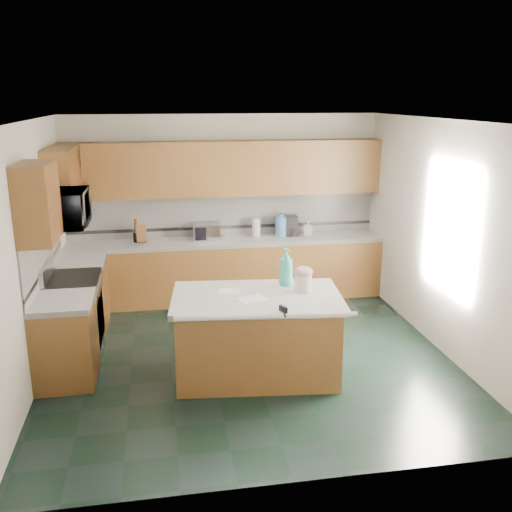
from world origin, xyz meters
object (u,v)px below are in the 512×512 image
object	(u,v)px
soap_bottle_island	(286,267)
toaster_oven	(207,232)
island_top	(257,298)
island_base	(257,338)
coffee_maker	(291,226)
treat_jar	(303,283)
knife_block	(142,234)

from	to	relation	value
soap_bottle_island	toaster_oven	bearing A→B (deg)	92.21
island_top	soap_bottle_island	world-z (taller)	soap_bottle_island
soap_bottle_island	island_base	bearing A→B (deg)	-157.83
island_base	coffee_maker	bearing A→B (deg)	75.35
toaster_oven	coffee_maker	world-z (taller)	coffee_maker
treat_jar	toaster_oven	bearing A→B (deg)	96.47
treat_jar	coffee_maker	world-z (taller)	coffee_maker
soap_bottle_island	knife_block	bearing A→B (deg)	111.16
island_base	soap_bottle_island	bearing A→B (deg)	43.14
soap_bottle_island	coffee_maker	world-z (taller)	soap_bottle_island
island_top	coffee_maker	size ratio (longest dim) A/B	5.91
island_base	soap_bottle_island	distance (m)	0.85
knife_block	coffee_maker	distance (m)	2.20
treat_jar	soap_bottle_island	world-z (taller)	soap_bottle_island
island_base	knife_block	xyz separation A→B (m)	(-1.24, 2.51, 0.61)
island_top	toaster_oven	bearing A→B (deg)	103.03
coffee_maker	island_top	bearing A→B (deg)	-107.44
island_top	treat_jar	size ratio (longest dim) A/B	9.41
treat_jar	knife_block	distance (m)	3.03
soap_bottle_island	coffee_maker	bearing A→B (deg)	60.60
island_base	toaster_oven	distance (m)	2.60
island_base	treat_jar	size ratio (longest dim) A/B	8.88
island_base	toaster_oven	xyz separation A→B (m)	(-0.30, 2.51, 0.60)
island_top	knife_block	size ratio (longest dim) A/B	7.17
island_base	coffee_maker	xyz separation A→B (m)	(0.97, 2.54, 0.64)
island_base	island_top	size ratio (longest dim) A/B	0.94
soap_bottle_island	knife_block	world-z (taller)	soap_bottle_island
soap_bottle_island	knife_block	distance (m)	2.75
treat_jar	toaster_oven	distance (m)	2.60
treat_jar	toaster_oven	size ratio (longest dim) A/B	0.48
island_top	soap_bottle_island	distance (m)	0.53
island_top	knife_block	xyz separation A→B (m)	(-1.24, 2.51, 0.15)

